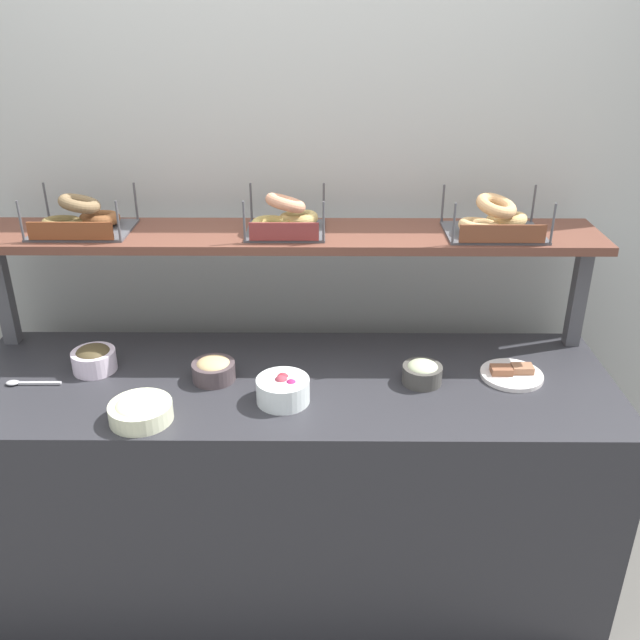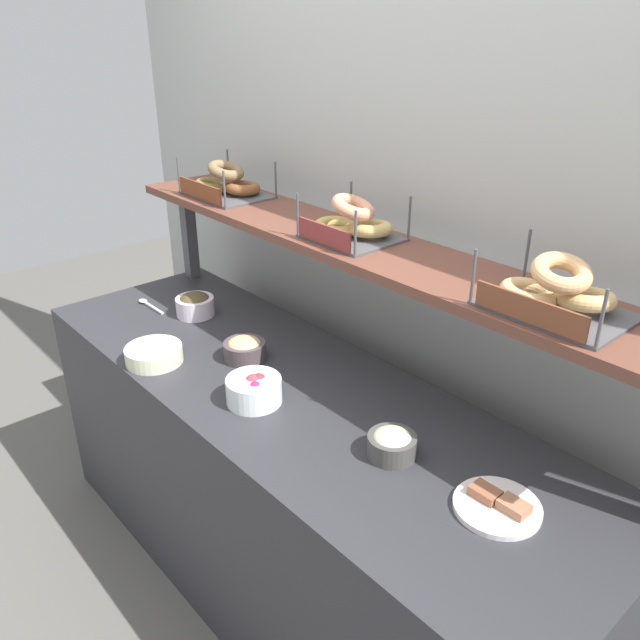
% 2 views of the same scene
% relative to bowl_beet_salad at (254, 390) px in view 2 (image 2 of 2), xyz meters
% --- Properties ---
extents(ground_plane, '(8.00, 8.00, 0.00)m').
position_rel_bowl_beet_salad_xyz_m(ground_plane, '(0.01, 0.13, -0.89)').
color(ground_plane, '#595651').
extents(back_wall, '(3.39, 0.06, 2.40)m').
position_rel_bowl_beet_salad_xyz_m(back_wall, '(0.01, 0.68, 0.31)').
color(back_wall, '#AFB2AE').
rests_on(back_wall, ground_plane).
extents(deli_counter, '(2.19, 0.70, 0.85)m').
position_rel_bowl_beet_salad_xyz_m(deli_counter, '(0.01, 0.13, -0.47)').
color(deli_counter, '#2D2D33').
rests_on(deli_counter, ground_plane).
extents(shelf_riser_left, '(0.05, 0.05, 0.40)m').
position_rel_bowl_beet_salad_xyz_m(shelf_riser_left, '(-1.03, 0.40, 0.16)').
color(shelf_riser_left, '#4C4C51').
rests_on(shelf_riser_left, deli_counter).
extents(upper_shelf, '(2.15, 0.32, 0.03)m').
position_rel_bowl_beet_salad_xyz_m(upper_shelf, '(0.01, 0.40, 0.37)').
color(upper_shelf, brown).
rests_on(upper_shelf, shelf_riser_left).
extents(bowl_beet_salad, '(0.17, 0.17, 0.09)m').
position_rel_bowl_beet_salad_xyz_m(bowl_beet_salad, '(0.00, 0.00, 0.00)').
color(bowl_beet_salad, white).
rests_on(bowl_beet_salad, deli_counter).
extents(bowl_chocolate_spread, '(0.15, 0.15, 0.09)m').
position_rel_bowl_beet_salad_xyz_m(bowl_chocolate_spread, '(-0.66, 0.19, 0.00)').
color(bowl_chocolate_spread, white).
rests_on(bowl_chocolate_spread, deli_counter).
extents(bowl_potato_salad, '(0.19, 0.19, 0.07)m').
position_rel_bowl_beet_salad_xyz_m(bowl_potato_salad, '(-0.43, -0.11, -0.01)').
color(bowl_potato_salad, beige).
rests_on(bowl_potato_salad, deli_counter).
extents(bowl_hummus, '(0.14, 0.14, 0.08)m').
position_rel_bowl_beet_salad_xyz_m(bowl_hummus, '(-0.24, 0.13, -0.00)').
color(bowl_hummus, '#504346').
rests_on(bowl_hummus, deli_counter).
extents(bowl_tuna_salad, '(0.13, 0.13, 0.08)m').
position_rel_bowl_beet_salad_xyz_m(bowl_tuna_salad, '(0.45, 0.12, -0.00)').
color(bowl_tuna_salad, '#4A4843').
rests_on(bowl_tuna_salad, deli_counter).
extents(serving_plate_white, '(0.21, 0.21, 0.04)m').
position_rel_bowl_beet_salad_xyz_m(serving_plate_white, '(0.76, 0.16, -0.03)').
color(serving_plate_white, white).
rests_on(serving_plate_white, deli_counter).
extents(serving_spoon_near_plate, '(0.18, 0.03, 0.01)m').
position_rel_bowl_beet_salad_xyz_m(serving_spoon_near_plate, '(-0.86, 0.09, -0.04)').
color(serving_spoon_near_plate, '#B7B7BC').
rests_on(serving_spoon_near_plate, deli_counter).
extents(bagel_basket_cinnamon_raisin, '(0.33, 0.25, 0.14)m').
position_rel_bowl_beet_salad_xyz_m(bagel_basket_cinnamon_raisin, '(-0.70, 0.40, 0.43)').
color(bagel_basket_cinnamon_raisin, '#4C4C51').
rests_on(bagel_basket_cinnamon_raisin, upper_shelf).
extents(bagel_basket_sesame, '(0.27, 0.26, 0.14)m').
position_rel_bowl_beet_salad_xyz_m(bagel_basket_sesame, '(-0.00, 0.40, 0.43)').
color(bagel_basket_sesame, '#4C4C51').
rests_on(bagel_basket_sesame, upper_shelf).
extents(bagel_basket_plain, '(0.33, 0.27, 0.14)m').
position_rel_bowl_beet_salad_xyz_m(bagel_basket_plain, '(0.70, 0.38, 0.43)').
color(bagel_basket_plain, '#4C4C51').
rests_on(bagel_basket_plain, upper_shelf).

